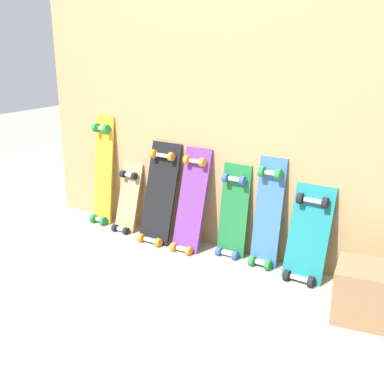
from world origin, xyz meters
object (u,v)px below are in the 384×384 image
(skateboard_natural, at_px, (128,202))
(wooden_crate, at_px, (364,292))
(skateboard_yellow, at_px, (103,174))
(skateboard_blue, at_px, (267,218))
(skateboard_teal, at_px, (307,239))
(skateboard_green, at_px, (233,216))
(skateboard_black, at_px, (159,198))
(skateboard_purple, at_px, (191,205))

(skateboard_natural, height_order, wooden_crate, skateboard_natural)
(skateboard_yellow, height_order, skateboard_blue, skateboard_yellow)
(skateboard_teal, relative_size, wooden_crate, 2.19)
(skateboard_green, xyz_separation_m, skateboard_blue, (0.24, -0.01, 0.04))
(skateboard_black, bearing_deg, skateboard_blue, 3.48)
(skateboard_black, distance_m, skateboard_green, 0.55)
(skateboard_green, relative_size, skateboard_blue, 0.90)
(skateboard_yellow, height_order, skateboard_teal, skateboard_yellow)
(skateboard_green, bearing_deg, skateboard_blue, -2.49)
(skateboard_natural, xyz_separation_m, skateboard_blue, (1.08, 0.03, 0.10))
(skateboard_black, bearing_deg, skateboard_yellow, 175.00)
(skateboard_natural, height_order, skateboard_purple, skateboard_purple)
(skateboard_green, relative_size, skateboard_teal, 1.08)
(skateboard_purple, height_order, skateboard_blue, skateboard_blue)
(skateboard_green, distance_m, skateboard_teal, 0.52)
(skateboard_black, height_order, skateboard_purple, skateboard_black)
(skateboard_blue, height_order, wooden_crate, skateboard_blue)
(skateboard_yellow, bearing_deg, skateboard_natural, -6.25)
(skateboard_yellow, relative_size, skateboard_blue, 1.18)
(skateboard_purple, bearing_deg, skateboard_green, 11.49)
(skateboard_natural, distance_m, skateboard_teal, 1.36)
(skateboard_green, bearing_deg, skateboard_purple, -168.51)
(skateboard_purple, bearing_deg, skateboard_black, -179.92)
(skateboard_yellow, distance_m, skateboard_black, 0.56)
(skateboard_natural, xyz_separation_m, skateboard_teal, (1.36, -0.01, 0.03))
(skateboard_black, bearing_deg, skateboard_teal, 0.57)
(skateboard_purple, height_order, skateboard_teal, skateboard_purple)
(skateboard_yellow, height_order, skateboard_natural, skateboard_yellow)
(skateboard_yellow, distance_m, wooden_crate, 2.04)
(skateboard_black, distance_m, skateboard_blue, 0.78)
(skateboard_natural, relative_size, skateboard_purple, 0.76)
(skateboard_blue, relative_size, wooden_crate, 2.63)
(skateboard_blue, relative_size, skateboard_teal, 1.20)
(skateboard_black, xyz_separation_m, wooden_crate, (1.45, -0.25, -0.16))
(skateboard_green, xyz_separation_m, wooden_crate, (0.91, -0.30, -0.12))
(skateboard_natural, height_order, skateboard_blue, skateboard_blue)
(skateboard_natural, relative_size, wooden_crate, 2.00)
(skateboard_natural, bearing_deg, wooden_crate, -8.66)
(skateboard_purple, relative_size, wooden_crate, 2.64)
(skateboard_yellow, xyz_separation_m, skateboard_black, (0.56, -0.05, -0.07))
(skateboard_blue, bearing_deg, wooden_crate, -23.77)
(skateboard_yellow, height_order, skateboard_purple, skateboard_yellow)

